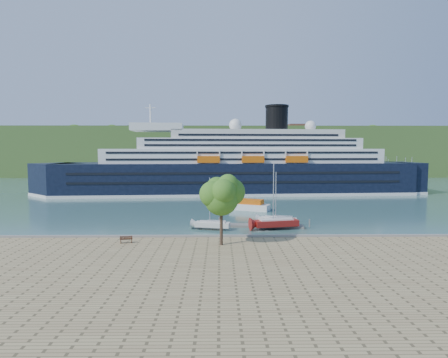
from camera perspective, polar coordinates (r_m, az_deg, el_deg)
ground at (r=53.66m, az=2.60°, el=-9.81°), size 400.00×400.00×0.00m
far_hillside at (r=196.91m, az=0.24°, el=4.22°), size 400.00×50.00×24.00m
quay_coping at (r=53.19m, az=2.62°, el=-8.66°), size 220.00×0.50×0.30m
cruise_ship at (r=111.04m, az=1.73°, el=4.51°), size 118.03×24.73×26.31m
park_bench at (r=51.47m, az=-14.67°, el=-8.82°), size 1.76×1.01×1.06m
promenade_tree at (r=48.01m, az=-0.42°, el=-4.27°), size 5.97×5.97×9.89m
floating_pontoon at (r=64.93m, az=4.38°, el=-7.10°), size 17.40×4.44×0.38m
sailboat_white_near at (r=61.87m, az=-1.79°, el=-3.98°), size 6.62×3.12×8.24m
sailboat_red at (r=62.47m, az=8.02°, el=-2.92°), size 8.37×3.90×10.43m
sailboat_white_far at (r=65.94m, az=8.31°, el=-3.18°), size 7.19×3.79×8.95m
tender_launch at (r=82.05m, az=3.96°, el=-3.92°), size 9.09×6.20×2.39m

